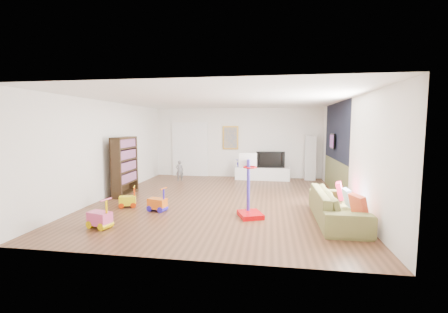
# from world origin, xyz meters

# --- Properties ---
(floor) EXTENTS (6.50, 7.50, 0.00)m
(floor) POSITION_xyz_m (0.00, 0.00, 0.00)
(floor) COLOR brown
(floor) RESTS_ON ground
(ceiling) EXTENTS (6.50, 7.50, 0.00)m
(ceiling) POSITION_xyz_m (0.00, 0.00, 2.70)
(ceiling) COLOR white
(ceiling) RESTS_ON ground
(wall_back) EXTENTS (6.50, 0.00, 2.70)m
(wall_back) POSITION_xyz_m (0.00, 3.75, 1.35)
(wall_back) COLOR silver
(wall_back) RESTS_ON ground
(wall_front) EXTENTS (6.50, 0.00, 2.70)m
(wall_front) POSITION_xyz_m (0.00, -3.75, 1.35)
(wall_front) COLOR silver
(wall_front) RESTS_ON ground
(wall_left) EXTENTS (0.00, 7.50, 2.70)m
(wall_left) POSITION_xyz_m (-3.25, 0.00, 1.35)
(wall_left) COLOR silver
(wall_left) RESTS_ON ground
(wall_right) EXTENTS (0.00, 7.50, 2.70)m
(wall_right) POSITION_xyz_m (3.25, 0.00, 1.35)
(wall_right) COLOR silver
(wall_right) RESTS_ON ground
(navy_accent) EXTENTS (0.01, 3.20, 1.70)m
(navy_accent) POSITION_xyz_m (3.23, 1.40, 1.85)
(navy_accent) COLOR black
(navy_accent) RESTS_ON wall_right
(olive_wainscot) EXTENTS (0.01, 3.20, 1.00)m
(olive_wainscot) POSITION_xyz_m (3.23, 1.40, 0.50)
(olive_wainscot) COLOR brown
(olive_wainscot) RESTS_ON wall_right
(doorway) EXTENTS (1.45, 0.06, 2.10)m
(doorway) POSITION_xyz_m (-1.90, 3.71, 1.05)
(doorway) COLOR white
(doorway) RESTS_ON ground
(painting_back) EXTENTS (0.62, 0.06, 0.92)m
(painting_back) POSITION_xyz_m (-0.25, 3.71, 1.55)
(painting_back) COLOR gold
(painting_back) RESTS_ON wall_back
(artwork_right) EXTENTS (0.04, 0.56, 0.46)m
(artwork_right) POSITION_xyz_m (3.17, 1.60, 1.55)
(artwork_right) COLOR #7F3F8C
(artwork_right) RESTS_ON wall_right
(media_console) EXTENTS (2.01, 0.54, 0.47)m
(media_console) POSITION_xyz_m (1.02, 3.24, 0.23)
(media_console) COLOR white
(media_console) RESTS_ON ground
(tall_cabinet) EXTENTS (0.39, 0.39, 1.66)m
(tall_cabinet) POSITION_xyz_m (2.77, 3.50, 0.83)
(tall_cabinet) COLOR silver
(tall_cabinet) RESTS_ON ground
(bookshelf) EXTENTS (0.34, 1.17, 1.70)m
(bookshelf) POSITION_xyz_m (-2.91, 0.18, 0.85)
(bookshelf) COLOR black
(bookshelf) RESTS_ON ground
(sofa) EXTENTS (0.88, 2.25, 0.66)m
(sofa) POSITION_xyz_m (2.71, -1.47, 0.33)
(sofa) COLOR olive
(sofa) RESTS_ON ground
(basketball_hoop) EXTENTS (0.67, 0.73, 1.42)m
(basketball_hoop) POSITION_xyz_m (0.87, -1.45, 0.71)
(basketball_hoop) COLOR #B70207
(basketball_hoop) RESTS_ON ground
(ride_on_yellow) EXTENTS (0.45, 0.36, 0.52)m
(ride_on_yellow) POSITION_xyz_m (-2.20, -1.10, 0.26)
(ride_on_yellow) COLOR yellow
(ride_on_yellow) RESTS_ON ground
(ride_on_orange) EXTENTS (0.47, 0.35, 0.57)m
(ride_on_orange) POSITION_xyz_m (-1.34, -1.32, 0.28)
(ride_on_orange) COLOR orange
(ride_on_orange) RESTS_ON ground
(ride_on_pink) EXTENTS (0.51, 0.40, 0.60)m
(ride_on_pink) POSITION_xyz_m (-2.03, -2.61, 0.30)
(ride_on_pink) COLOR #D9467C
(ride_on_pink) RESTS_ON ground
(child) EXTENTS (0.32, 0.26, 0.76)m
(child) POSITION_xyz_m (-1.97, 2.52, 0.38)
(child) COLOR slate
(child) RESTS_ON ground
(tv) EXTENTS (1.06, 0.23, 0.61)m
(tv) POSITION_xyz_m (1.30, 3.26, 0.77)
(tv) COLOR black
(tv) RESTS_ON media_console
(vase_plant) EXTENTS (0.43, 0.40, 0.40)m
(vase_plant) POSITION_xyz_m (0.19, 3.21, 0.67)
(vase_plant) COLOR #18089C
(vase_plant) RESTS_ON media_console
(pillow_left) EXTENTS (0.23, 0.43, 0.42)m
(pillow_left) POSITION_xyz_m (2.95, -2.11, 0.52)
(pillow_left) COLOR #BD3F23
(pillow_left) RESTS_ON sofa
(pillow_center) EXTENTS (0.12, 0.37, 0.36)m
(pillow_center) POSITION_xyz_m (2.92, -1.46, 0.52)
(pillow_center) COLOR white
(pillow_center) RESTS_ON sofa
(pillow_right) EXTENTS (0.20, 0.40, 0.39)m
(pillow_right) POSITION_xyz_m (2.91, -0.79, 0.52)
(pillow_right) COLOR #C2183D
(pillow_right) RESTS_ON sofa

